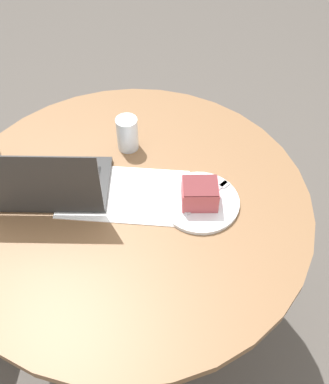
{
  "coord_description": "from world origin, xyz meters",
  "views": [
    {
      "loc": [
        -0.23,
        0.8,
        1.76
      ],
      "look_at": [
        -0.1,
        -0.01,
        0.81
      ],
      "focal_mm": 42.0,
      "sensor_mm": 36.0,
      "label": 1
    }
  ],
  "objects": [
    {
      "name": "plate",
      "position": [
        -0.2,
        -0.02,
        0.78
      ],
      "size": [
        0.22,
        0.22,
        0.01
      ],
      "color": "silver",
      "rests_on": "dining_table"
    },
    {
      "name": "fork",
      "position": [
        -0.23,
        -0.05,
        0.79
      ],
      "size": [
        0.12,
        0.15,
        0.0
      ],
      "rotation": [
        0.0,
        0.0,
        4.09
      ],
      "color": "silver",
      "rests_on": "plate"
    },
    {
      "name": "water_glass",
      "position": [
        0.05,
        -0.21,
        0.83
      ],
      "size": [
        0.07,
        0.07,
        0.11
      ],
      "color": "silver",
      "rests_on": "dining_table"
    },
    {
      "name": "cake_slice",
      "position": [
        -0.2,
        -0.01,
        0.82
      ],
      "size": [
        0.11,
        0.1,
        0.07
      ],
      "rotation": [
        0.0,
        0.0,
        0.17
      ],
      "color": "#B74C51",
      "rests_on": "plate"
    },
    {
      "name": "paper_document",
      "position": [
        0.02,
        -0.02,
        0.77
      ],
      "size": [
        0.38,
        0.24,
        0.0
      ],
      "rotation": [
        0.0,
        0.0,
        0.08
      ],
      "color": "white",
      "rests_on": "dining_table"
    },
    {
      "name": "ground_plane",
      "position": [
        0.0,
        0.0,
        0.0
      ],
      "size": [
        12.0,
        12.0,
        0.0
      ],
      "primitive_type": "plane",
      "color": "#4C4742"
    },
    {
      "name": "dining_table",
      "position": [
        0.0,
        0.0,
        0.61
      ],
      "size": [
        1.04,
        1.04,
        0.77
      ],
      "color": "brown",
      "rests_on": "ground_plane"
    },
    {
      "name": "laptop",
      "position": [
        0.23,
        0.01,
        0.81
      ],
      "size": [
        0.36,
        0.26,
        0.23
      ],
      "rotation": [
        0.0,
        0.0,
        9.57
      ],
      "color": "#2D2D2D",
      "rests_on": "dining_table"
    }
  ]
}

